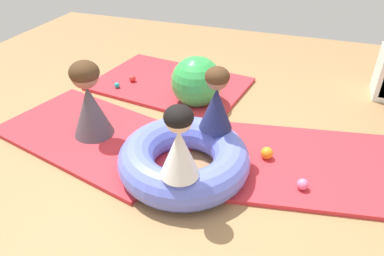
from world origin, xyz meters
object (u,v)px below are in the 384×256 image
object	(u,v)px
play_ball_red	(132,78)
play_ball_teal	(117,85)
child_in_white	(179,143)
play_ball_yellow	(203,85)
exercise_ball_large	(196,82)
child_in_navy	(216,99)
inflatable_cushion	(184,159)
play_ball_blue	(212,77)
play_ball_pink	(303,184)
play_ball_orange	(267,153)
play_ball_green	(191,66)
adult_seated	(89,100)

from	to	relation	value
play_ball_red	play_ball_teal	xyz separation A→B (m)	(-0.10, -0.22, -0.01)
play_ball_teal	child_in_white	bearing A→B (deg)	-47.50
play_ball_yellow	exercise_ball_large	distance (m)	0.35
child_in_white	child_in_navy	world-z (taller)	child_in_white
inflatable_cushion	play_ball_blue	xyz separation A→B (m)	(-0.28, 1.73, -0.06)
play_ball_pink	child_in_white	bearing A→B (deg)	-152.96
play_ball_pink	play_ball_teal	xyz separation A→B (m)	(-2.23, 1.08, -0.01)
play_ball_orange	child_in_white	bearing A→B (deg)	-125.37
inflatable_cushion	play_ball_green	bearing A→B (deg)	107.74
child_in_navy	play_ball_green	world-z (taller)	child_in_navy
inflatable_cushion	play_ball_teal	world-z (taller)	inflatable_cushion
play_ball_teal	play_ball_orange	bearing A→B (deg)	-22.18
inflatable_cushion	child_in_white	world-z (taller)	child_in_white
play_ball_pink	play_ball_yellow	size ratio (longest dim) A/B	0.85
adult_seated	play_ball_orange	distance (m)	1.67
play_ball_blue	exercise_ball_large	distance (m)	0.60
adult_seated	play_ball_red	world-z (taller)	adult_seated
child_in_white	exercise_ball_large	world-z (taller)	child_in_white
exercise_ball_large	play_ball_green	bearing A→B (deg)	113.05
play_ball_orange	play_ball_red	distance (m)	2.07
play_ball_blue	play_ball_orange	world-z (taller)	play_ball_orange
inflatable_cushion	play_ball_yellow	world-z (taller)	inflatable_cushion
play_ball_blue	play_ball_green	distance (m)	0.42
child_in_white	play_ball_teal	size ratio (longest dim) A/B	8.60
adult_seated	play_ball_blue	distance (m)	1.70
play_ball_orange	play_ball_green	distance (m)	2.01
play_ball_pink	exercise_ball_large	distance (m)	1.65
inflatable_cushion	exercise_ball_large	size ratio (longest dim) A/B	1.96
play_ball_yellow	exercise_ball_large	size ratio (longest dim) A/B	0.19
play_ball_pink	play_ball_teal	distance (m)	2.48
play_ball_orange	play_ball_green	size ratio (longest dim) A/B	1.05
child_in_navy	play_ball_red	xyz separation A→B (m)	(-1.36, 1.05, -0.49)
adult_seated	play_ball_red	size ratio (longest dim) A/B	9.20
play_ball_yellow	child_in_navy	bearing A→B (deg)	-67.43
child_in_navy	exercise_ball_large	bearing A→B (deg)	-113.12
play_ball_blue	play_ball_pink	xyz separation A→B (m)	(1.23, -1.65, -0.00)
inflatable_cushion	play_ball_red	bearing A→B (deg)	130.80
play_ball_orange	play_ball_yellow	size ratio (longest dim) A/B	1.01
play_ball_green	exercise_ball_large	bearing A→B (deg)	-66.95
play_ball_blue	child_in_navy	bearing A→B (deg)	-72.31
play_ball_blue	play_ball_pink	world-z (taller)	play_ball_blue
play_ball_green	child_in_navy	bearing A→B (deg)	-64.07
play_ball_pink	play_ball_teal	bearing A→B (deg)	154.24
inflatable_cushion	play_ball_orange	size ratio (longest dim) A/B	10.15
child_in_navy	adult_seated	xyz separation A→B (m)	(-1.17, -0.10, -0.17)
play_ball_orange	play_ball_red	world-z (taller)	play_ball_orange
play_ball_orange	exercise_ball_large	xyz separation A→B (m)	(-0.91, 0.78, 0.18)
child_in_navy	play_ball_orange	distance (m)	0.66
adult_seated	play_ball_green	distance (m)	1.80
child_in_navy	play_ball_blue	xyz separation A→B (m)	(-0.45, 1.40, -0.48)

